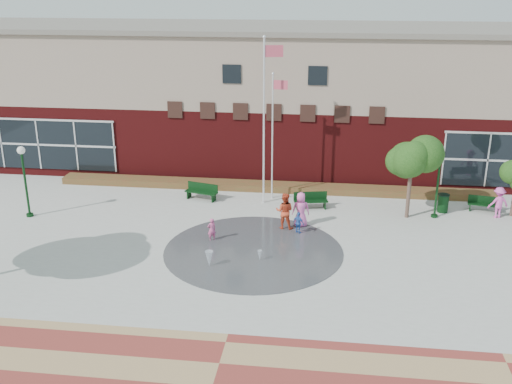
# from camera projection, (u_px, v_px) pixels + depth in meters

# --- Properties ---
(ground) EXTENTS (120.00, 120.00, 0.00)m
(ground) POSITION_uv_depth(u_px,v_px,m) (244.00, 282.00, 25.29)
(ground) COLOR #666056
(ground) RESTS_ON ground
(plaza_concrete) EXTENTS (46.00, 18.00, 0.01)m
(plaza_concrete) POSITION_uv_depth(u_px,v_px,m) (256.00, 242.00, 29.02)
(plaza_concrete) COLOR #A8A8A0
(plaza_concrete) RESTS_ON ground
(splash_pad) EXTENTS (8.40, 8.40, 0.01)m
(splash_pad) POSITION_uv_depth(u_px,v_px,m) (253.00, 251.00, 28.09)
(splash_pad) COLOR #383A3D
(splash_pad) RESTS_ON ground
(library_building) EXTENTS (44.40, 10.40, 9.20)m
(library_building) POSITION_uv_depth(u_px,v_px,m) (281.00, 96.00, 40.03)
(library_building) COLOR #560E0F
(library_building) RESTS_ON ground
(flower_bed) EXTENTS (26.00, 1.20, 0.40)m
(flower_bed) POSITION_uv_depth(u_px,v_px,m) (272.00, 190.00, 36.12)
(flower_bed) COLOR maroon
(flower_bed) RESTS_ON ground
(flagpole_left) EXTENTS (1.08, 0.29, 9.29)m
(flagpole_left) POSITION_uv_depth(u_px,v_px,m) (265.00, 113.00, 32.36)
(flagpole_left) COLOR white
(flagpole_left) RESTS_ON ground
(flagpole_right) EXTENTS (0.89, 0.18, 7.28)m
(flagpole_right) POSITION_uv_depth(u_px,v_px,m) (273.00, 130.00, 33.43)
(flagpole_right) COLOR white
(flagpole_right) RESTS_ON ground
(lamp_left) EXTENTS (0.41, 0.41, 3.90)m
(lamp_left) POSITION_uv_depth(u_px,v_px,m) (24.00, 174.00, 31.34)
(lamp_left) COLOR black
(lamp_left) RESTS_ON ground
(lamp_right) EXTENTS (0.39, 0.39, 3.73)m
(lamp_right) POSITION_uv_depth(u_px,v_px,m) (439.00, 176.00, 31.25)
(lamp_right) COLOR black
(lamp_right) RESTS_ON ground
(bench_left) EXTENTS (1.98, 1.01, 0.96)m
(bench_left) POSITION_uv_depth(u_px,v_px,m) (201.00, 195.00, 34.47)
(bench_left) COLOR black
(bench_left) RESTS_ON ground
(bench_mid) EXTENTS (1.93, 0.90, 0.94)m
(bench_mid) POSITION_uv_depth(u_px,v_px,m) (311.00, 204.00, 33.11)
(bench_mid) COLOR black
(bench_mid) RESTS_ON ground
(bench_right) EXTENTS (1.76, 0.79, 0.85)m
(bench_right) POSITION_uv_depth(u_px,v_px,m) (484.00, 207.00, 32.72)
(bench_right) COLOR black
(bench_right) RESTS_ON ground
(trash_can) EXTENTS (0.63, 0.63, 1.03)m
(trash_can) POSITION_uv_depth(u_px,v_px,m) (443.00, 203.00, 32.60)
(trash_can) COLOR black
(trash_can) RESTS_ON ground
(tree_mid) EXTENTS (2.89, 2.89, 4.87)m
(tree_mid) POSITION_uv_depth(u_px,v_px,m) (412.00, 154.00, 30.83)
(tree_mid) COLOR #48332B
(tree_mid) RESTS_ON ground
(water_jet_a) EXTENTS (0.37, 0.37, 0.72)m
(water_jet_a) POSITION_uv_depth(u_px,v_px,m) (209.00, 267.00, 26.57)
(water_jet_a) COLOR white
(water_jet_a) RESTS_ON ground
(water_jet_b) EXTENTS (0.21, 0.21, 0.48)m
(water_jet_b) POSITION_uv_depth(u_px,v_px,m) (260.00, 261.00, 27.13)
(water_jet_b) COLOR white
(water_jet_b) RESTS_ON ground
(child_splash) EXTENTS (0.51, 0.47, 1.17)m
(child_splash) POSITION_uv_depth(u_px,v_px,m) (212.00, 230.00, 29.03)
(child_splash) COLOR #DE5490
(child_splash) RESTS_ON ground
(adult_red) EXTENTS (0.99, 0.80, 1.92)m
(adult_red) POSITION_uv_depth(u_px,v_px,m) (285.00, 211.00, 30.30)
(adult_red) COLOR #D14425
(adult_red) RESTS_ON ground
(adult_pink) EXTENTS (0.97, 0.71, 1.84)m
(adult_pink) POSITION_uv_depth(u_px,v_px,m) (301.00, 210.00, 30.59)
(adult_pink) COLOR pink
(adult_pink) RESTS_ON ground
(child_blue) EXTENTS (0.71, 0.61, 1.14)m
(child_blue) POSITION_uv_depth(u_px,v_px,m) (299.00, 223.00, 29.83)
(child_blue) COLOR #3565BD
(child_blue) RESTS_ON ground
(person_bench) EXTENTS (1.23, 0.89, 1.71)m
(person_bench) POSITION_uv_depth(u_px,v_px,m) (498.00, 203.00, 31.73)
(person_bench) COLOR #EF57BE
(person_bench) RESTS_ON ground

